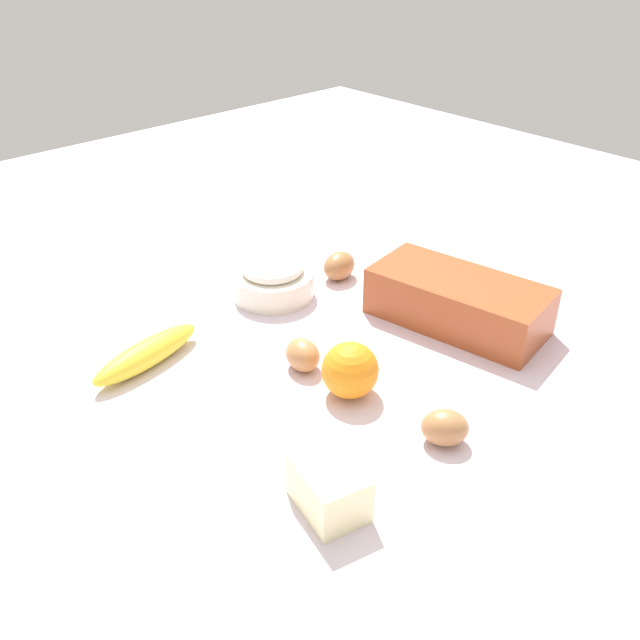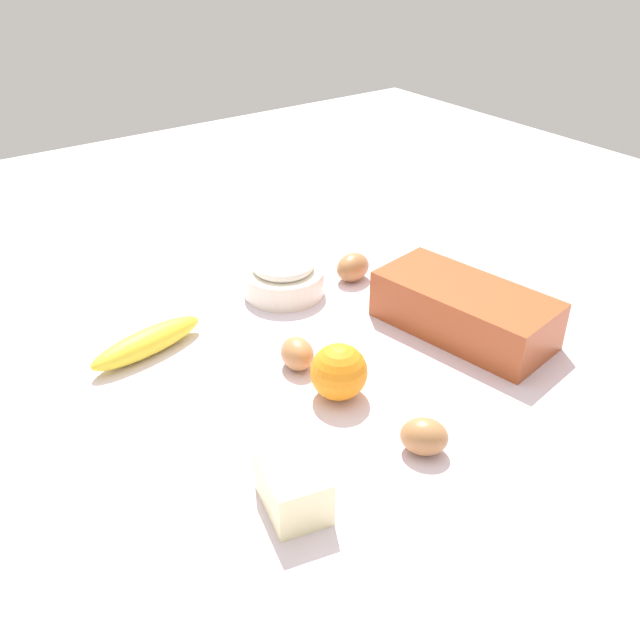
% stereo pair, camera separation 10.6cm
% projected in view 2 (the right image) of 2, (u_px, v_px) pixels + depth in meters
% --- Properties ---
extents(ground_plane, '(2.40, 2.40, 0.02)m').
position_uv_depth(ground_plane, '(320.00, 347.00, 1.08)').
color(ground_plane, silver).
extents(loaf_pan, '(0.30, 0.18, 0.08)m').
position_uv_depth(loaf_pan, '(464.00, 309.00, 1.08)').
color(loaf_pan, '#9E4723').
rests_on(loaf_pan, ground_plane).
extents(flour_bowl, '(0.14, 0.14, 0.07)m').
position_uv_depth(flour_bowl, '(284.00, 276.00, 1.19)').
color(flour_bowl, silver).
rests_on(flour_bowl, ground_plane).
extents(banana, '(0.08, 0.19, 0.04)m').
position_uv_depth(banana, '(147.00, 342.00, 1.04)').
color(banana, yellow).
rests_on(banana, ground_plane).
extents(orange_fruit, '(0.08, 0.08, 0.08)m').
position_uv_depth(orange_fruit, '(339.00, 372.00, 0.94)').
color(orange_fruit, orange).
rests_on(orange_fruit, ground_plane).
extents(butter_block, '(0.10, 0.08, 0.06)m').
position_uv_depth(butter_block, '(293.00, 486.00, 0.77)').
color(butter_block, '#F4EDB2').
rests_on(butter_block, ground_plane).
extents(egg_near_butter, '(0.06, 0.08, 0.05)m').
position_uv_depth(egg_near_butter, '(353.00, 267.00, 1.24)').
color(egg_near_butter, '#A56F43').
rests_on(egg_near_butter, ground_plane).
extents(egg_beside_bowl, '(0.08, 0.08, 0.05)m').
position_uv_depth(egg_beside_bowl, '(424.00, 436.00, 0.85)').
color(egg_beside_bowl, '#AA7345').
rests_on(egg_beside_bowl, ground_plane).
extents(egg_loose, '(0.07, 0.06, 0.05)m').
position_uv_depth(egg_loose, '(297.00, 353.00, 1.01)').
color(egg_loose, '#B57B4A').
rests_on(egg_loose, ground_plane).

